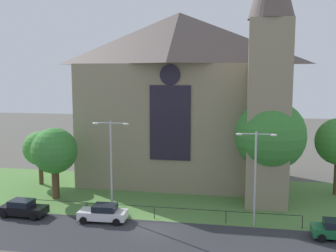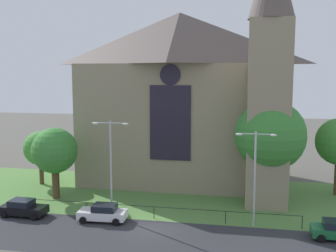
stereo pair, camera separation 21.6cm
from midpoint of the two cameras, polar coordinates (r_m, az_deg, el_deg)
ground at (r=44.60m, az=0.53°, el=-9.53°), size 160.00×160.00×0.00m
road_asphalt at (r=33.54m, az=-3.18°, el=-15.39°), size 120.00×8.00×0.01m
grass_verge at (r=42.72m, az=0.06°, el=-10.30°), size 120.00×20.00×0.01m
church_building at (r=48.44m, az=2.22°, el=4.18°), size 23.20×16.20×26.00m
iron_railing at (r=37.38m, az=-2.10°, el=-11.39°), size 25.55×0.07×1.13m
tree_right_near at (r=41.25m, az=13.89°, el=-1.31°), size 6.96×6.96×10.41m
tree_left_far at (r=50.01m, az=-17.49°, el=-3.01°), size 3.96×3.96×6.26m
tree_left_near at (r=43.74m, az=-15.66°, el=-3.39°), size 4.71×4.71×7.43m
streetlamp_near at (r=37.12m, az=-8.09°, el=-4.26°), size 3.37×0.26×8.78m
streetlamp_far at (r=35.30m, az=11.90°, el=-5.53°), size 3.37×0.26×8.14m
parked_car_black at (r=40.32m, az=-19.66°, el=-10.72°), size 4.26×2.13×1.51m
parked_car_white at (r=37.29m, az=-9.16°, el=-11.87°), size 4.27×2.16×1.51m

